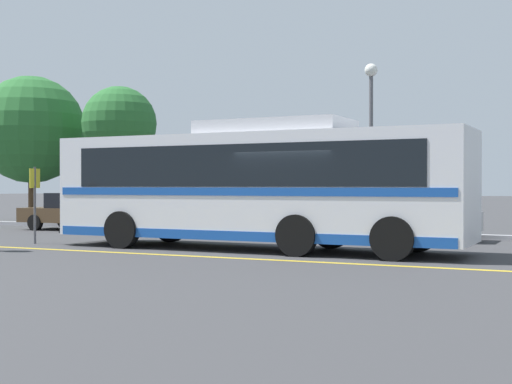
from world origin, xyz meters
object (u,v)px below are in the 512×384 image
(transit_bus, at_px, (256,184))
(parked_car_1, at_px, (211,213))
(parked_car_2, at_px, (404,216))
(street_lamp, at_px, (371,116))
(bus_stop_sign, at_px, (35,195))
(tree_0, at_px, (31,130))
(parked_car_0, at_px, (80,212))
(tree_1, at_px, (119,124))

(transit_bus, relative_size, parked_car_1, 2.36)
(parked_car_2, distance_m, street_lamp, 4.20)
(parked_car_2, height_order, street_lamp, street_lamp)
(bus_stop_sign, bearing_deg, street_lamp, -43.03)
(parked_car_2, xyz_separation_m, tree_0, (-17.95, 3.24, 3.52))
(parked_car_0, height_order, tree_0, tree_0)
(transit_bus, xyz_separation_m, parked_car_1, (-4.06, 4.97, -1.01))
(parked_car_2, distance_m, tree_0, 18.58)
(transit_bus, relative_size, parked_car_0, 2.43)
(parked_car_1, xyz_separation_m, tree_0, (-11.18, 3.33, 3.54))
(street_lamp, relative_size, tree_1, 0.98)
(street_lamp, distance_m, tree_1, 11.80)
(bus_stop_sign, distance_m, tree_0, 12.95)
(parked_car_2, bearing_deg, bus_stop_sign, -56.54)
(parked_car_0, height_order, street_lamp, street_lamp)
(transit_bus, xyz_separation_m, parked_car_2, (2.71, 5.05, -0.98))
(transit_bus, distance_m, tree_1, 13.92)
(parked_car_1, height_order, parked_car_2, parked_car_2)
(parked_car_2, relative_size, street_lamp, 0.76)
(street_lamp, bearing_deg, parked_car_2, -50.44)
(parked_car_2, relative_size, tree_1, 0.74)
(street_lamp, bearing_deg, tree_1, 172.19)
(parked_car_1, relative_size, bus_stop_sign, 2.17)
(parked_car_0, relative_size, street_lamp, 0.80)
(parked_car_0, xyz_separation_m, tree_1, (-1.04, 3.96, 3.66))
(bus_stop_sign, bearing_deg, parked_car_0, 28.52)
(parked_car_1, bearing_deg, street_lamp, -66.72)
(parked_car_2, bearing_deg, parked_car_1, -88.52)
(tree_0, bearing_deg, parked_car_1, -16.56)
(transit_bus, distance_m, street_lamp, 7.48)
(transit_bus, relative_size, street_lamp, 1.93)
(bus_stop_sign, distance_m, street_lamp, 11.42)
(parked_car_1, distance_m, tree_0, 12.19)
(bus_stop_sign, xyz_separation_m, tree_1, (-3.96, 9.58, 2.96))
(parked_car_0, relative_size, parked_car_1, 0.97)
(bus_stop_sign, relative_size, street_lamp, 0.38)
(street_lamp, height_order, tree_0, tree_0)
(parked_car_1, distance_m, bus_stop_sign, 6.49)
(transit_bus, height_order, parked_car_0, transit_bus)
(parked_car_0, xyz_separation_m, bus_stop_sign, (2.92, -5.62, 0.70))
(transit_bus, bearing_deg, tree_1, 51.91)
(transit_bus, xyz_separation_m, parked_car_0, (-9.56, 4.67, -1.01))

